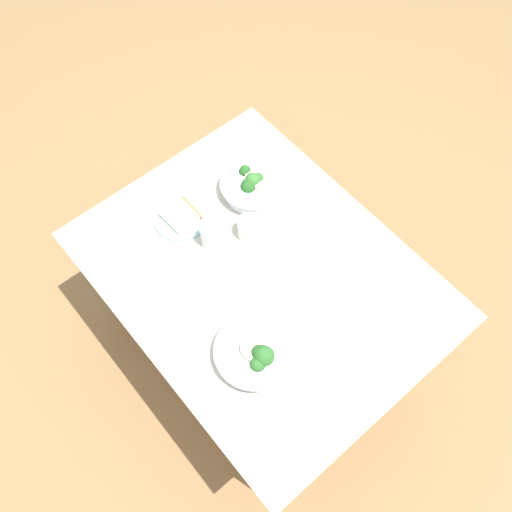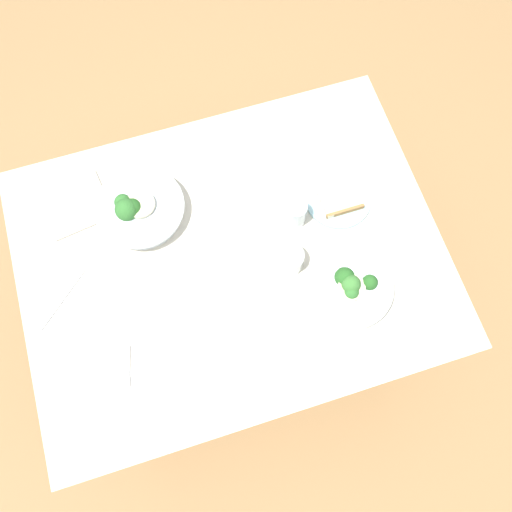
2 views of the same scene
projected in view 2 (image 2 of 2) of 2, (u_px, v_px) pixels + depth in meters
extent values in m
plane|color=#9E7547|center=(238.00, 313.00, 2.25)|extent=(6.00, 6.00, 0.00)
cube|color=beige|center=(231.00, 256.00, 1.56)|extent=(1.23, 0.95, 0.01)
cube|color=#9E7547|center=(231.00, 258.00, 1.57)|extent=(1.19, 0.92, 0.02)
cylinder|color=#9E7547|center=(120.00, 438.00, 1.75)|extent=(0.07, 0.07, 0.70)
cylinder|color=#9E7547|center=(405.00, 346.00, 1.85)|extent=(0.07, 0.07, 0.70)
cylinder|color=#9E7547|center=(77.00, 239.00, 1.98)|extent=(0.07, 0.07, 0.70)
cylinder|color=#9E7547|center=(333.00, 167.00, 2.08)|extent=(0.07, 0.07, 0.70)
cylinder|color=white|center=(141.00, 211.00, 1.58)|extent=(0.23, 0.23, 0.05)
cylinder|color=white|center=(140.00, 207.00, 1.55)|extent=(0.26, 0.26, 0.01)
sphere|color=#33702D|center=(123.00, 202.00, 1.55)|extent=(0.05, 0.05, 0.05)
sphere|color=#286023|center=(132.00, 208.00, 1.54)|extent=(0.06, 0.06, 0.06)
sphere|color=#33702D|center=(126.00, 210.00, 1.53)|extent=(0.07, 0.07, 0.07)
cylinder|color=beige|center=(140.00, 204.00, 1.54)|extent=(0.09, 0.09, 0.01)
cylinder|color=white|center=(348.00, 289.00, 1.50)|extent=(0.22, 0.22, 0.05)
cylinder|color=white|center=(350.00, 286.00, 1.47)|extent=(0.24, 0.24, 0.01)
sphere|color=#286023|center=(345.00, 277.00, 1.47)|extent=(0.06, 0.06, 0.06)
sphere|color=#33702D|center=(351.00, 293.00, 1.45)|extent=(0.04, 0.04, 0.04)
sphere|color=#286023|center=(370.00, 282.00, 1.46)|extent=(0.04, 0.04, 0.04)
sphere|color=#3D7A33|center=(351.00, 284.00, 1.45)|extent=(0.05, 0.05, 0.05)
sphere|color=#3D7A33|center=(353.00, 286.00, 1.46)|extent=(0.05, 0.05, 0.05)
cylinder|color=beige|center=(352.00, 288.00, 1.45)|extent=(0.08, 0.08, 0.01)
cylinder|color=#99C6D1|center=(338.00, 198.00, 1.61)|extent=(0.20, 0.20, 0.01)
cube|color=beige|center=(339.00, 196.00, 1.60)|extent=(0.12, 0.11, 0.02)
cube|color=#9E703D|center=(345.00, 211.00, 1.58)|extent=(0.12, 0.01, 0.02)
cylinder|color=silver|center=(289.00, 260.00, 1.51)|extent=(0.08, 0.08, 0.08)
cylinder|color=silver|center=(295.00, 213.00, 1.55)|extent=(0.07, 0.07, 0.10)
cube|color=#B7B7BC|center=(52.00, 195.00, 1.62)|extent=(0.04, 0.06, 0.00)
cube|color=#B7B7BC|center=(63.00, 204.00, 1.61)|extent=(0.03, 0.03, 0.00)
cube|color=#B7B7BC|center=(128.00, 361.00, 1.45)|extent=(0.03, 0.08, 0.00)
cube|color=#B7B7BC|center=(128.00, 382.00, 1.44)|extent=(0.02, 0.03, 0.00)
cube|color=#B7B7BC|center=(294.00, 365.00, 1.45)|extent=(0.06, 0.20, 0.00)
cube|color=#B7B7BC|center=(62.00, 300.00, 1.51)|extent=(0.15, 0.14, 0.00)
cube|color=#B1A997|center=(76.00, 205.00, 1.61)|extent=(0.21, 0.20, 0.01)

